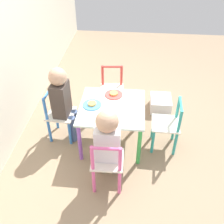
{
  "coord_description": "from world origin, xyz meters",
  "views": [
    {
      "loc": [
        -1.94,
        -0.18,
        1.92
      ],
      "look_at": [
        0.0,
        0.0,
        0.38
      ],
      "focal_mm": 42.0,
      "sensor_mm": 36.0,
      "label": 1
    }
  ],
  "objects_px": {
    "plate_back": "(92,104)",
    "plate_left": "(110,118)",
    "child_left": "(108,140)",
    "chair_teal": "(168,126)",
    "chair_red": "(112,91)",
    "child_back": "(62,98)",
    "kids_table": "(112,112)",
    "plate_right": "(114,94)",
    "chair_pink": "(107,163)",
    "chair_blue": "(59,115)",
    "storage_bin": "(160,103)"
  },
  "relations": [
    {
      "from": "plate_back",
      "to": "plate_left",
      "type": "relative_size",
      "value": 1.15
    },
    {
      "from": "plate_left",
      "to": "child_left",
      "type": "bearing_deg",
      "value": -177.86
    },
    {
      "from": "chair_teal",
      "to": "plate_back",
      "type": "xyz_separation_m",
      "value": [
        0.02,
        0.72,
        0.19
      ]
    },
    {
      "from": "chair_red",
      "to": "child_back",
      "type": "relative_size",
      "value": 0.67
    },
    {
      "from": "chair_red",
      "to": "plate_back",
      "type": "relative_size",
      "value": 3.07
    },
    {
      "from": "kids_table",
      "to": "chair_teal",
      "type": "relative_size",
      "value": 1.13
    },
    {
      "from": "child_left",
      "to": "plate_right",
      "type": "relative_size",
      "value": 4.4
    },
    {
      "from": "plate_back",
      "to": "chair_red",
      "type": "bearing_deg",
      "value": -14.45
    },
    {
      "from": "chair_red",
      "to": "child_back",
      "type": "bearing_deg",
      "value": -135.75
    },
    {
      "from": "plate_right",
      "to": "plate_back",
      "type": "bearing_deg",
      "value": 135.0
    },
    {
      "from": "chair_red",
      "to": "child_back",
      "type": "distance_m",
      "value": 0.69
    },
    {
      "from": "kids_table",
      "to": "chair_pink",
      "type": "xyz_separation_m",
      "value": [
        -0.54,
        -0.01,
        -0.12
      ]
    },
    {
      "from": "chair_pink",
      "to": "plate_left",
      "type": "relative_size",
      "value": 3.52
    },
    {
      "from": "kids_table",
      "to": "chair_blue",
      "type": "xyz_separation_m",
      "value": [
        0.04,
        0.54,
        -0.12
      ]
    },
    {
      "from": "chair_blue",
      "to": "chair_red",
      "type": "xyz_separation_m",
      "value": [
        0.5,
        -0.48,
        0.0
      ]
    },
    {
      "from": "chair_teal",
      "to": "child_back",
      "type": "xyz_separation_m",
      "value": [
        0.05,
        1.01,
        0.22
      ]
    },
    {
      "from": "kids_table",
      "to": "plate_back",
      "type": "xyz_separation_m",
      "value": [
        0.0,
        0.19,
        0.07
      ]
    },
    {
      "from": "chair_blue",
      "to": "child_back",
      "type": "distance_m",
      "value": 0.23
    },
    {
      "from": "chair_pink",
      "to": "child_left",
      "type": "xyz_separation_m",
      "value": [
        0.06,
        0.0,
        0.21
      ]
    },
    {
      "from": "kids_table",
      "to": "plate_right",
      "type": "relative_size",
      "value": 3.46
    },
    {
      "from": "storage_bin",
      "to": "chair_pink",
      "type": "bearing_deg",
      "value": 155.92
    },
    {
      "from": "kids_table",
      "to": "chair_pink",
      "type": "relative_size",
      "value": 1.13
    },
    {
      "from": "chair_blue",
      "to": "plate_left",
      "type": "xyz_separation_m",
      "value": [
        -0.23,
        -0.54,
        0.19
      ]
    },
    {
      "from": "child_back",
      "to": "plate_right",
      "type": "distance_m",
      "value": 0.5
    },
    {
      "from": "plate_right",
      "to": "chair_blue",
      "type": "bearing_deg",
      "value": 105.65
    },
    {
      "from": "plate_right",
      "to": "child_left",
      "type": "bearing_deg",
      "value": -179.07
    },
    {
      "from": "kids_table",
      "to": "chair_red",
      "type": "distance_m",
      "value": 0.55
    },
    {
      "from": "chair_blue",
      "to": "plate_back",
      "type": "height_order",
      "value": "chair_blue"
    },
    {
      "from": "child_back",
      "to": "child_left",
      "type": "bearing_deg",
      "value": -132.3
    },
    {
      "from": "chair_teal",
      "to": "child_left",
      "type": "xyz_separation_m",
      "value": [
        -0.46,
        0.53,
        0.21
      ]
    },
    {
      "from": "chair_teal",
      "to": "child_left",
      "type": "height_order",
      "value": "child_left"
    },
    {
      "from": "chair_pink",
      "to": "plate_back",
      "type": "height_order",
      "value": "chair_pink"
    },
    {
      "from": "plate_back",
      "to": "child_left",
      "type": "bearing_deg",
      "value": -157.36
    },
    {
      "from": "chair_blue",
      "to": "chair_teal",
      "type": "distance_m",
      "value": 1.07
    },
    {
      "from": "plate_back",
      "to": "plate_left",
      "type": "xyz_separation_m",
      "value": [
        -0.19,
        -0.19,
        -0.0
      ]
    },
    {
      "from": "child_left",
      "to": "plate_right",
      "type": "xyz_separation_m",
      "value": [
        0.66,
        0.01,
        -0.02
      ]
    },
    {
      "from": "chair_red",
      "to": "plate_back",
      "type": "distance_m",
      "value": 0.58
    },
    {
      "from": "chair_teal",
      "to": "chair_pink",
      "type": "bearing_deg",
      "value": -43.4
    },
    {
      "from": "child_back",
      "to": "storage_bin",
      "type": "relative_size",
      "value": 2.86
    },
    {
      "from": "chair_pink",
      "to": "plate_back",
      "type": "distance_m",
      "value": 0.6
    },
    {
      "from": "plate_left",
      "to": "kids_table",
      "type": "bearing_deg",
      "value": -0.0
    },
    {
      "from": "chair_pink",
      "to": "plate_left",
      "type": "height_order",
      "value": "chair_pink"
    },
    {
      "from": "kids_table",
      "to": "chair_teal",
      "type": "height_order",
      "value": "chair_teal"
    },
    {
      "from": "plate_back",
      "to": "plate_right",
      "type": "xyz_separation_m",
      "value": [
        0.19,
        -0.19,
        0.0
      ]
    },
    {
      "from": "chair_blue",
      "to": "chair_pink",
      "type": "height_order",
      "value": "same"
    },
    {
      "from": "child_back",
      "to": "chair_blue",
      "type": "bearing_deg",
      "value": 90.0
    },
    {
      "from": "chair_blue",
      "to": "storage_bin",
      "type": "xyz_separation_m",
      "value": [
        0.57,
        -1.06,
        -0.19
      ]
    },
    {
      "from": "kids_table",
      "to": "plate_left",
      "type": "height_order",
      "value": "plate_left"
    },
    {
      "from": "plate_back",
      "to": "plate_right",
      "type": "distance_m",
      "value": 0.27
    },
    {
      "from": "chair_blue",
      "to": "storage_bin",
      "type": "distance_m",
      "value": 1.21
    }
  ]
}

